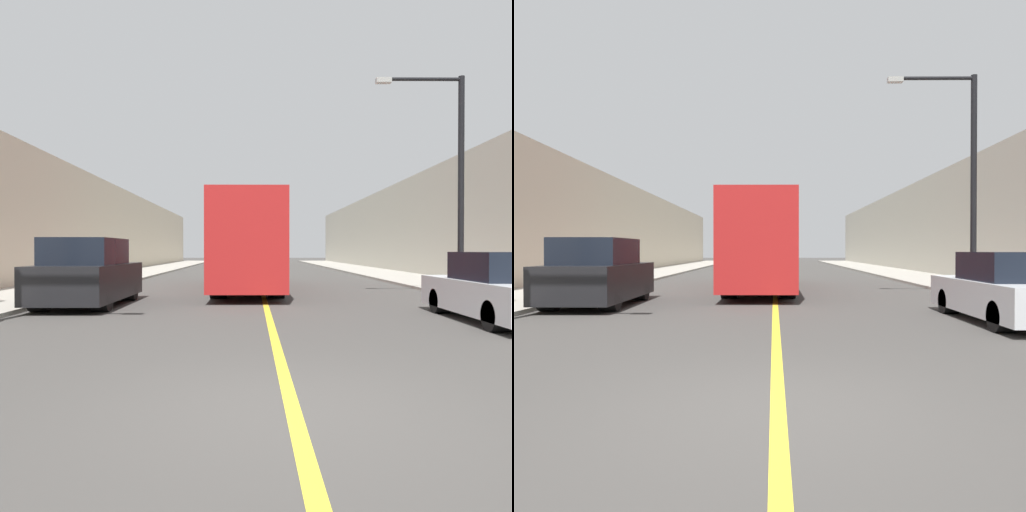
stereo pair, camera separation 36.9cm
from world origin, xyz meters
The scene contains 10 objects.
ground_plane centered at (0.00, 0.00, 0.00)m, with size 200.00×200.00×0.00m, color #3F3D3A.
sidewalk_left centered at (-8.20, 30.00, 0.06)m, with size 3.86×72.00×0.11m, color #9E998E.
sidewalk_right centered at (8.20, 30.00, 0.06)m, with size 3.86×72.00×0.11m, color #9E998E.
building_row_left centered at (-12.13, 30.00, 3.12)m, with size 4.00×72.00×6.24m, color beige.
building_row_right centered at (12.13, 30.00, 3.24)m, with size 4.00×72.00×6.47m, color #B7B2A3.
road_center_line centered at (0.00, 30.00, 0.00)m, with size 0.16×72.00×0.01m, color gold.
bus centered at (-0.55, 15.19, 1.85)m, with size 2.45×11.57×3.47m.
parked_suv_left centered at (-5.09, 9.40, 0.89)m, with size 2.03×4.69×1.93m.
car_right_near centered at (5.06, 6.15, 0.70)m, with size 1.76×4.67×1.55m.
street_lamp_right centered at (6.28, 11.68, 4.31)m, with size 2.95×0.24×7.26m.
Camera 2 is at (-0.04, -4.87, 1.59)m, focal length 35.00 mm.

